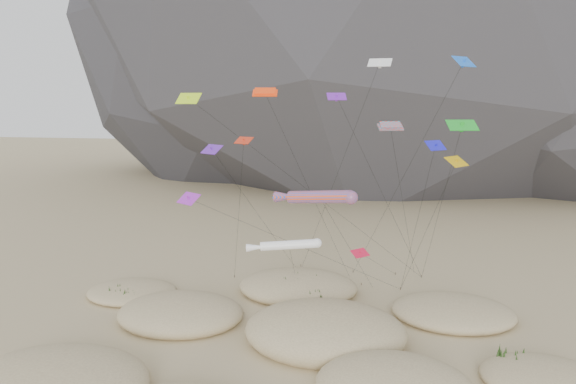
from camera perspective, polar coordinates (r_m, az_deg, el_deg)
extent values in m
plane|color=#CCB789|center=(47.64, 0.19, -17.40)|extent=(500.00, 500.00, 0.00)
ellipsoid|color=#2B2B30|center=(172.37, -3.84, 16.81)|extent=(136.20, 127.83, 116.00)
ellipsoid|color=#CCB789|center=(57.38, -10.86, -12.02)|extent=(12.55, 10.66, 3.13)
ellipsoid|color=#CCB789|center=(51.82, 3.79, -13.92)|extent=(14.62, 12.42, 4.40)
ellipsoid|color=#CCB789|center=(49.05, 24.69, -16.87)|extent=(9.71, 8.25, 2.05)
ellipsoid|color=#CCB789|center=(64.09, 1.01, -9.58)|extent=(13.41, 11.40, 3.00)
ellipsoid|color=#CCB789|center=(59.50, 16.41, -11.61)|extent=(12.18, 10.35, 2.46)
ellipsoid|color=#CCB789|center=(65.52, -15.54, -9.74)|extent=(10.07, 8.56, 1.81)
ellipsoid|color=black|center=(48.39, -24.27, -16.64)|extent=(2.68, 2.29, 0.80)
ellipsoid|color=black|center=(47.64, -18.23, -16.82)|extent=(2.28, 1.95, 0.68)
ellipsoid|color=black|center=(56.63, -9.70, -12.17)|extent=(3.07, 2.63, 0.92)
ellipsoid|color=black|center=(56.96, -7.84, -12.11)|extent=(2.10, 1.80, 0.63)
ellipsoid|color=black|center=(51.02, 6.02, -14.21)|extent=(2.95, 2.52, 0.89)
ellipsoid|color=black|center=(51.10, 9.14, -14.36)|extent=(2.41, 2.06, 0.72)
ellipsoid|color=black|center=(49.88, 0.97, -14.97)|extent=(2.19, 1.88, 0.66)
ellipsoid|color=black|center=(50.15, 21.48, -15.89)|extent=(2.32, 1.98, 0.70)
ellipsoid|color=black|center=(63.04, 1.16, -9.59)|extent=(3.39, 2.90, 1.02)
ellipsoid|color=black|center=(59.91, 2.47, -10.73)|extent=(2.36, 2.02, 0.71)
ellipsoid|color=black|center=(60.60, 16.11, -11.06)|extent=(2.31, 1.97, 0.69)
ellipsoid|color=black|center=(57.04, 15.13, -12.43)|extent=(2.11, 1.80, 0.63)
ellipsoid|color=black|center=(64.32, -16.67, -10.07)|extent=(2.35, 2.01, 0.71)
ellipsoid|color=black|center=(63.39, -15.47, -10.40)|extent=(1.79, 1.54, 0.54)
cylinder|color=#3F2D1E|center=(70.87, 1.19, -8.16)|extent=(0.08, 0.08, 0.30)
cylinder|color=#3F2D1E|center=(71.61, 6.63, -8.03)|extent=(0.08, 0.08, 0.30)
cylinder|color=#3F2D1E|center=(67.13, 7.47, -9.24)|extent=(0.08, 0.08, 0.30)
cylinder|color=#3F2D1E|center=(71.66, 10.88, -8.13)|extent=(0.08, 0.08, 0.30)
cylinder|color=#3F2D1E|center=(66.31, 11.37, -9.59)|extent=(0.08, 0.08, 0.30)
cylinder|color=#3F2D1E|center=(73.66, 1.32, -7.48)|extent=(0.08, 0.08, 0.30)
cylinder|color=#3F2D1E|center=(71.20, 13.43, -8.33)|extent=(0.08, 0.08, 0.30)
cylinder|color=#3F2D1E|center=(69.61, -5.46, -8.52)|extent=(0.08, 0.08, 0.30)
cylinder|color=#FF521A|center=(49.70, 3.21, -0.51)|extent=(6.33, 3.48, 1.80)
sphere|color=#FF521A|center=(48.15, 6.42, -0.57)|extent=(1.21, 1.21, 1.21)
cone|color=#FF521A|center=(51.59, -0.09, -0.49)|extent=(2.81, 1.95, 1.29)
cylinder|color=black|center=(57.92, 6.28, -5.70)|extent=(4.19, 14.58, 12.97)
cylinder|color=white|center=(50.71, 0.07, -5.40)|extent=(5.21, 1.63, 1.17)
sphere|color=white|center=(50.61, 2.97, -5.20)|extent=(0.86, 0.86, 0.86)
cone|color=white|center=(50.96, -3.10, -5.63)|extent=(2.18, 1.06, 0.87)
cylinder|color=black|center=(59.12, 0.54, -7.55)|extent=(2.13, 14.96, 8.56)
cube|color=#FB3D0D|center=(58.08, -2.35, 10.01)|extent=(2.65, 1.37, 0.75)
cube|color=#FB3D0D|center=(58.08, -2.35, 10.21)|extent=(2.24, 1.09, 0.73)
cylinder|color=black|center=(63.12, 2.37, -0.13)|extent=(8.02, 10.24, 22.15)
cube|color=#FF251A|center=(52.25, 10.37, 6.50)|extent=(2.46, 1.61, 0.63)
cube|color=#FF251A|center=(52.24, 10.38, 6.73)|extent=(2.07, 1.31, 0.63)
cylinder|color=black|center=(62.08, 11.73, -1.96)|extent=(3.06, 17.53, 19.01)
cube|color=red|center=(55.66, -4.51, 5.25)|extent=(2.05, 1.61, 0.66)
cube|color=red|center=(55.67, -4.51, 5.10)|extent=(0.27, 0.26, 0.63)
cylinder|color=black|center=(62.20, -5.04, -2.45)|extent=(4.34, 9.97, 17.47)
cube|color=#1918CD|center=(50.30, 14.76, 4.60)|extent=(1.97, 1.93, 0.82)
cube|color=#1918CD|center=(50.31, 14.75, 4.43)|extent=(0.36, 0.36, 0.62)
cylinder|color=black|center=(57.85, 12.84, -3.52)|extent=(2.56, 12.75, 17.51)
cube|color=red|center=(53.47, 7.33, -6.17)|extent=(1.87, 1.93, 0.59)
cube|color=red|center=(53.51, 7.33, -6.32)|extent=(0.25, 0.26, 0.61)
cylinder|color=black|center=(62.54, 9.36, -7.34)|extent=(3.24, 17.04, 7.19)
cube|color=white|center=(55.37, 9.31, 12.86)|extent=(2.32, 1.39, 0.83)
cube|color=white|center=(55.36, 9.31, 12.70)|extent=(0.29, 0.27, 0.75)
cylinder|color=black|center=(61.93, 4.72, 1.00)|extent=(9.81, 11.31, 24.92)
cube|color=purple|center=(54.69, 4.96, 9.65)|extent=(2.03, 1.44, 0.72)
cube|color=purple|center=(54.69, 4.96, 9.49)|extent=(0.28, 0.28, 0.63)
cylinder|color=black|center=(62.03, 9.76, -0.58)|extent=(9.15, 13.64, 21.73)
cube|color=green|center=(54.21, 17.28, 6.50)|extent=(3.06, 2.19, 0.96)
cube|color=green|center=(54.22, 17.27, 6.34)|extent=(0.39, 0.33, 0.95)
cylinder|color=black|center=(62.17, 15.09, -1.97)|extent=(2.57, 14.01, 19.11)
cube|color=#B4E618|center=(58.15, -10.07, 9.34)|extent=(2.67, 1.59, 1.11)
cube|color=#B4E618|center=(58.15, -10.07, 9.20)|extent=(0.37, 0.44, 0.82)
cylinder|color=black|center=(62.60, 2.89, -0.45)|extent=(24.10, 13.91, 21.56)
cube|color=purple|center=(56.08, -10.06, -0.66)|extent=(2.78, 2.44, 0.99)
cube|color=purple|center=(56.10, -10.06, -0.81)|extent=(0.42, 0.42, 0.85)
cylinder|color=black|center=(59.98, 1.48, -5.64)|extent=(20.79, 11.59, 11.81)
cube|color=#D8A50B|center=(52.48, 16.75, 2.99)|extent=(2.35, 2.64, 0.85)
cube|color=#D8A50B|center=(52.50, 16.74, 2.83)|extent=(0.35, 0.37, 0.81)
cylinder|color=black|center=(58.99, 13.76, -4.09)|extent=(4.54, 10.84, 15.96)
cube|color=#5C1DAE|center=(56.92, -7.75, 4.32)|extent=(2.56, 2.20, 0.88)
cube|color=#5C1DAE|center=(56.94, -7.75, 4.17)|extent=(0.37, 0.37, 0.78)
cylinder|color=black|center=(63.34, -2.81, -2.66)|extent=(6.63, 13.04, 16.51)
cube|color=blue|center=(53.17, 17.44, 12.53)|extent=(2.32, 2.46, 0.98)
cube|color=blue|center=(53.16, 17.44, 12.37)|extent=(0.43, 0.42, 0.76)
cylinder|color=black|center=(61.15, 11.20, 0.67)|extent=(10.74, 15.33, 24.75)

